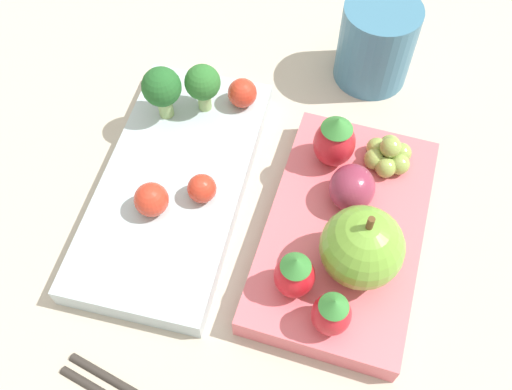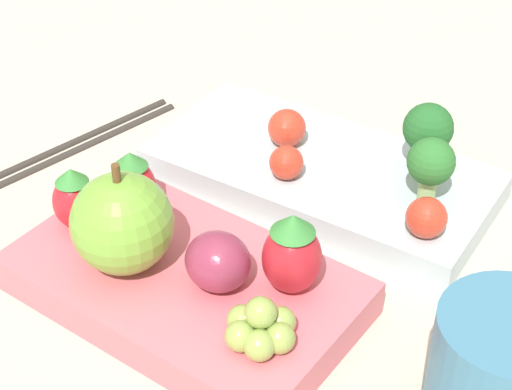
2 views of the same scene
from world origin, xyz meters
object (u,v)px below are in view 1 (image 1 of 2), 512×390
at_px(plum, 352,188).
at_px(grape_cluster, 388,155).
at_px(strawberry_0, 335,141).
at_px(apple, 362,248).
at_px(cherry_tomato_0, 151,200).
at_px(strawberry_2, 332,313).
at_px(cherry_tomato_1, 202,189).
at_px(bento_box_savoury, 173,189).
at_px(broccoli_floret_0, 203,84).
at_px(broccoli_floret_1, 162,88).
at_px(cherry_tomato_2, 242,93).
at_px(drinking_cup, 376,44).
at_px(strawberry_1, 295,274).
at_px(bento_box_fruit, 344,232).

relative_size(plum, grape_cluster, 0.95).
bearing_deg(strawberry_0, grape_cluster, -79.10).
height_order(apple, plum, apple).
relative_size(cherry_tomato_0, strawberry_2, 0.64).
xyz_separation_m(cherry_tomato_0, cherry_tomato_1, (0.02, -0.03, -0.00)).
height_order(bento_box_savoury, broccoli_floret_0, broccoli_floret_0).
height_order(broccoli_floret_1, cherry_tomato_1, broccoli_floret_1).
distance_m(apple, strawberry_2, 0.05).
relative_size(cherry_tomato_1, grape_cluster, 0.58).
xyz_separation_m(cherry_tomato_2, drinking_cup, (0.08, -0.10, 0.01)).
relative_size(strawberry_2, drinking_cup, 0.53).
height_order(strawberry_1, strawberry_2, strawberry_1).
bearing_deg(strawberry_2, strawberry_0, 10.30).
height_order(cherry_tomato_0, drinking_cup, drinking_cup).
distance_m(bento_box_fruit, broccoli_floret_1, 0.18).
bearing_deg(broccoli_floret_0, strawberry_1, -142.26).
relative_size(bento_box_savoury, strawberry_1, 5.35).
relative_size(apple, strawberry_1, 1.57).
relative_size(cherry_tomato_0, plum, 0.71).
distance_m(broccoli_floret_1, grape_cluster, 0.19).
bearing_deg(broccoli_floret_1, plum, -105.59).
xyz_separation_m(broccoli_floret_1, strawberry_0, (-0.01, -0.14, -0.00)).
relative_size(cherry_tomato_0, drinking_cup, 0.34).
relative_size(bento_box_savoury, cherry_tomato_0, 8.81).
distance_m(strawberry_0, drinking_cup, 0.12).
distance_m(bento_box_savoury, broccoli_floret_1, 0.08).
distance_m(cherry_tomato_1, strawberry_2, 0.14).
height_order(bento_box_savoury, cherry_tomato_0, cherry_tomato_0).
bearing_deg(strawberry_2, broccoli_floret_0, 40.69).
distance_m(cherry_tomato_0, strawberry_2, 0.15).
bearing_deg(cherry_tomato_2, bento_box_savoury, 161.08).
xyz_separation_m(cherry_tomato_2, strawberry_0, (-0.04, -0.08, 0.01)).
bearing_deg(bento_box_savoury, strawberry_0, -65.74).
relative_size(cherry_tomato_0, cherry_tomato_1, 1.16).
bearing_deg(strawberry_2, drinking_cup, 2.18).
distance_m(broccoli_floret_0, plum, 0.15).
bearing_deg(apple, bento_box_savoury, 77.08).
bearing_deg(bento_box_savoury, bento_box_fruit, -91.62).
height_order(strawberry_0, grape_cluster, strawberry_0).
distance_m(broccoli_floret_0, drinking_cup, 0.16).
distance_m(bento_box_savoury, grape_cluster, 0.17).
bearing_deg(broccoli_floret_1, strawberry_1, -132.26).
bearing_deg(bento_box_fruit, drinking_cup, 2.33).
relative_size(broccoli_floret_1, drinking_cup, 0.65).
bearing_deg(bento_box_savoury, drinking_cup, -37.01).
height_order(apple, drinking_cup, apple).
bearing_deg(strawberry_2, cherry_tomato_0, 69.25).
bearing_deg(cherry_tomato_1, drinking_cup, -29.79).
relative_size(broccoli_floret_0, cherry_tomato_0, 1.73).
distance_m(strawberry_0, strawberry_1, 0.11).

